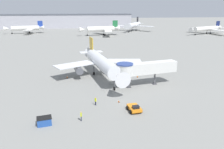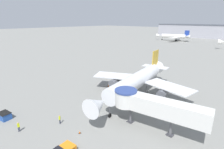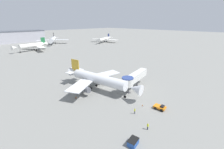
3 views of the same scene
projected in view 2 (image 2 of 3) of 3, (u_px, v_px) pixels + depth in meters
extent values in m
plane|color=gray|center=(142.00, 101.00, 41.26)|extent=(800.00, 800.00, 0.00)
cylinder|color=silver|center=(136.00, 81.00, 42.07)|extent=(7.20, 23.23, 3.62)
cone|color=silver|center=(98.00, 105.00, 30.23)|extent=(4.21, 4.51, 3.62)
cone|color=silver|center=(155.00, 69.00, 52.19)|extent=(4.44, 5.94, 3.62)
cube|color=silver|center=(115.00, 76.00, 48.05)|extent=(12.26, 9.67, 0.22)
cube|color=silver|center=(169.00, 87.00, 40.25)|extent=(11.79, 6.84, 0.22)
cube|color=gold|center=(155.00, 58.00, 50.99)|extent=(0.90, 4.19, 4.71)
cube|color=silver|center=(155.00, 67.00, 52.21)|extent=(7.93, 4.10, 0.18)
cylinder|color=#565960|center=(116.00, 82.00, 46.96)|extent=(2.63, 4.47, 1.99)
cylinder|color=#565960|center=(163.00, 92.00, 40.10)|extent=(2.63, 4.47, 1.99)
cylinder|color=#4C4C51|center=(110.00, 111.00, 34.03)|extent=(0.18, 0.18, 2.08)
cylinder|color=black|center=(110.00, 115.00, 34.35)|extent=(0.40, 0.93, 0.90)
cylinder|color=#4C4C51|center=(135.00, 87.00, 46.07)|extent=(0.22, 0.22, 2.08)
cylinder|color=black|center=(135.00, 91.00, 46.38)|extent=(0.54, 0.95, 0.90)
cylinder|color=#4C4C51|center=(146.00, 90.00, 44.34)|extent=(0.22, 0.22, 2.08)
cylinder|color=black|center=(146.00, 93.00, 44.66)|extent=(0.54, 0.95, 0.90)
cube|color=silver|center=(164.00, 108.00, 28.57)|extent=(14.42, 5.04, 2.80)
cylinder|color=silver|center=(126.00, 98.00, 32.22)|extent=(3.90, 3.90, 2.80)
cylinder|color=navy|center=(126.00, 91.00, 31.76)|extent=(4.10, 4.10, 0.30)
cylinder|color=#56565B|center=(131.00, 114.00, 32.53)|extent=(0.44, 0.44, 3.18)
cube|color=#333338|center=(130.00, 121.00, 32.99)|extent=(1.10, 1.10, 0.12)
cylinder|color=#56565B|center=(171.00, 127.00, 28.74)|extent=(0.44, 0.44, 3.18)
cube|color=#333338|center=(170.00, 135.00, 29.20)|extent=(1.10, 1.10, 0.12)
cylinder|color=black|center=(64.00, 145.00, 26.25)|extent=(0.41, 0.80, 0.77)
cube|color=#234C9E|center=(5.00, 116.00, 33.77)|extent=(2.57, 2.03, 1.28)
cube|color=black|center=(4.00, 113.00, 33.57)|extent=(2.73, 2.15, 0.08)
cube|color=black|center=(108.00, 87.00, 50.20)|extent=(0.48, 0.48, 0.04)
cone|color=orange|center=(108.00, 85.00, 50.08)|extent=(0.33, 0.33, 0.74)
cylinder|color=white|center=(108.00, 85.00, 50.06)|extent=(0.18, 0.18, 0.09)
cube|color=black|center=(171.00, 114.00, 35.50)|extent=(0.44, 0.44, 0.04)
cone|color=orange|center=(171.00, 113.00, 35.39)|extent=(0.30, 0.30, 0.69)
cylinder|color=white|center=(171.00, 113.00, 35.36)|extent=(0.17, 0.17, 0.08)
cube|color=black|center=(80.00, 133.00, 29.66)|extent=(0.36, 0.36, 0.04)
cone|color=orange|center=(80.00, 132.00, 29.57)|extent=(0.25, 0.25, 0.56)
cylinder|color=white|center=(80.00, 131.00, 29.55)|extent=(0.14, 0.14, 0.07)
cylinder|color=#1E2338|center=(19.00, 129.00, 29.98)|extent=(0.13, 0.13, 0.88)
cylinder|color=#1E2338|center=(20.00, 129.00, 30.08)|extent=(0.13, 0.13, 0.88)
cube|color=#D1E019|center=(18.00, 125.00, 29.79)|extent=(0.26, 0.38, 0.70)
sphere|color=tan|center=(18.00, 123.00, 29.65)|extent=(0.24, 0.24, 0.24)
cylinder|color=#1E2338|center=(60.00, 121.00, 32.36)|extent=(0.13, 0.13, 0.87)
cylinder|color=#1E2338|center=(60.00, 122.00, 32.19)|extent=(0.13, 0.13, 0.87)
cube|color=#D1E019|center=(60.00, 118.00, 32.04)|extent=(0.36, 0.40, 0.69)
sphere|color=tan|center=(59.00, 116.00, 31.90)|extent=(0.24, 0.24, 0.24)
cylinder|color=white|center=(173.00, 36.00, 157.97)|extent=(20.88, 7.26, 3.43)
cone|color=white|center=(159.00, 35.00, 164.79)|extent=(4.35, 4.08, 3.43)
cone|color=white|center=(187.00, 37.00, 152.18)|extent=(5.70, 4.34, 3.43)
cube|color=white|center=(178.00, 36.00, 163.37)|extent=(10.24, 13.34, 0.22)
cube|color=white|center=(174.00, 38.00, 150.36)|extent=(6.25, 13.11, 0.22)
cube|color=navy|center=(187.00, 33.00, 151.39)|extent=(3.81, 0.96, 4.46)
cube|color=white|center=(187.00, 36.00, 151.87)|extent=(4.26, 8.94, 0.18)
cylinder|color=#4C4C51|center=(162.00, 39.00, 163.88)|extent=(0.18, 0.18, 1.97)
cylinder|color=black|center=(162.00, 40.00, 164.17)|extent=(1.13, 0.46, 1.10)
cylinder|color=#4C4C51|center=(176.00, 39.00, 158.74)|extent=(0.22, 0.22, 1.97)
cylinder|color=black|center=(176.00, 40.00, 159.03)|extent=(1.16, 0.60, 1.10)
cylinder|color=#4C4C51|center=(176.00, 39.00, 156.24)|extent=(0.22, 0.22, 1.97)
cylinder|color=black|center=(175.00, 41.00, 156.53)|extent=(1.16, 0.60, 1.10)
cone|color=white|center=(222.00, 42.00, 112.62)|extent=(4.81, 4.50, 3.82)
cube|color=#A8A8B2|center=(224.00, 32.00, 174.42)|extent=(133.32, 20.45, 12.60)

